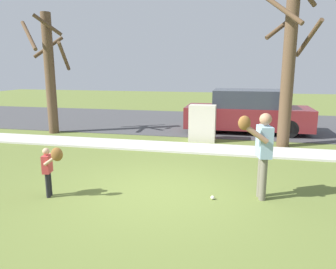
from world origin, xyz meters
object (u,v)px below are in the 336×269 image
object	(u,v)px
person_adult	(262,147)
person_child	(50,164)
baseball	(213,198)
utility_cabinet	(202,123)
street_tree_near	(289,59)
street_tree_far	(49,70)
parked_suv_maroon	(247,112)

from	to	relation	value
person_adult	person_child	xyz separation A→B (m)	(-3.90, -0.82, -0.35)
baseball	utility_cabinet	bearing A→B (deg)	98.92
street_tree_near	street_tree_far	world-z (taller)	street_tree_near
street_tree_near	street_tree_far	size ratio (longest dim) A/B	1.15
person_child	street_tree_far	size ratio (longest dim) A/B	0.23
baseball	parked_suv_maroon	xyz separation A→B (m)	(0.74, 6.89, 0.75)
utility_cabinet	person_child	bearing A→B (deg)	-112.41
baseball	street_tree_near	world-z (taller)	street_tree_near
street_tree_near	parked_suv_maroon	bearing A→B (deg)	116.94
person_child	baseball	xyz separation A→B (m)	(3.04, 0.57, -0.63)
person_child	utility_cabinet	world-z (taller)	utility_cabinet
person_adult	utility_cabinet	world-z (taller)	person_adult
person_adult	baseball	xyz separation A→B (m)	(-0.86, -0.25, -0.98)
baseball	street_tree_far	distance (m)	8.60
street_tree_near	parked_suv_maroon	size ratio (longest dim) A/B	1.09
person_adult	person_child	distance (m)	4.00
person_adult	baseball	distance (m)	1.33
baseball	parked_suv_maroon	size ratio (longest dim) A/B	0.02
person_adult	utility_cabinet	distance (m)	4.96
person_adult	baseball	world-z (taller)	person_adult
baseball	street_tree_near	distance (m)	5.74
baseball	utility_cabinet	distance (m)	5.01
person_adult	street_tree_near	xyz separation A→B (m)	(0.97, 4.48, 1.70)
person_adult	parked_suv_maroon	xyz separation A→B (m)	(-0.12, 6.64, -0.23)
person_child	street_tree_near	distance (m)	7.49
street_tree_near	street_tree_far	distance (m)	8.39
person_adult	street_tree_far	distance (m)	8.94
baseball	parked_suv_maroon	world-z (taller)	parked_suv_maroon
baseball	street_tree_near	size ratio (longest dim) A/B	0.01
baseball	person_adult	bearing A→B (deg)	16.02
utility_cabinet	street_tree_far	world-z (taller)	street_tree_far
street_tree_near	parked_suv_maroon	world-z (taller)	street_tree_near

